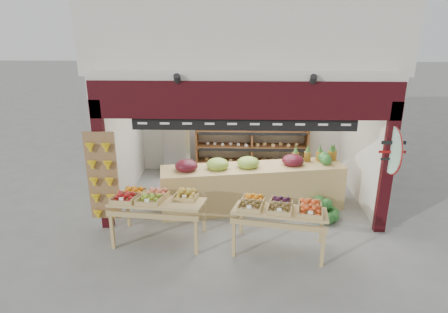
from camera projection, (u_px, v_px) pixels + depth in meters
ground at (242, 205)px, 9.13m from camera, size 60.00×60.00×0.00m
shop_structure at (243, 23)px, 9.33m from camera, size 6.36×5.12×5.40m
banana_board at (102, 179)px, 7.73m from camera, size 0.60×0.15×1.80m
gift_sign at (392, 150)px, 7.38m from camera, size 0.04×0.93×0.92m
back_shelving at (252, 132)px, 10.57m from camera, size 2.98×0.49×1.84m
refrigerator at (177, 143)px, 10.64m from camera, size 0.76×0.76×1.75m
cardboard_stack at (180, 191)px, 9.32m from camera, size 0.99×0.72×0.63m
mid_counter at (252, 186)px, 8.81m from camera, size 4.07×1.46×1.23m
display_table_left at (153, 199)px, 7.51m from camera, size 1.77×1.10×1.07m
display_table_right at (280, 208)px, 7.16m from camera, size 1.80×1.20×1.05m
watermelon_pile at (325, 212)px, 8.46m from camera, size 0.64×0.62×0.47m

